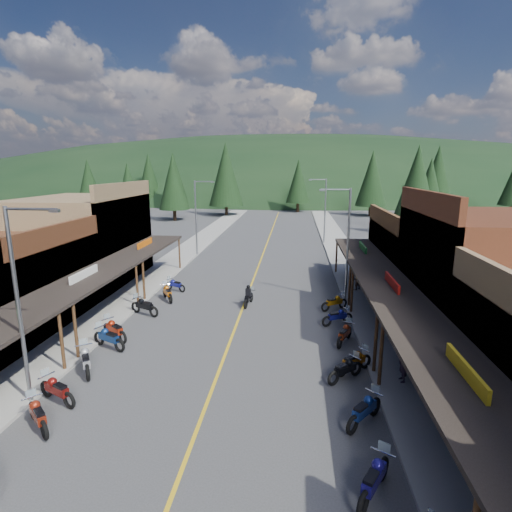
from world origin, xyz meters
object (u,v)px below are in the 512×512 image
(streetlight_2, at_px, (346,240))
(bike_west_7, at_px, (109,337))
(bike_west_10, at_px, (167,292))
(bike_west_11, at_px, (175,284))
(shop_west_2, at_px, (4,285))
(bike_east_5, at_px, (364,409))
(streetlight_1, at_px, (197,214))
(shop_west_3, at_px, (85,240))
(pine_3, at_px, (298,181))
(streetlight_0, at_px, (21,299))
(bike_west_5, at_px, (57,389))
(pine_1, at_px, (174,177))
(pine_11, at_px, (417,183))
(bike_west_4, at_px, (38,414))
(bike_west_8, at_px, (114,329))
(bike_west_9, at_px, (144,305))
(pedestrian_east_a, at_px, (404,363))
(pedestrian_east_b, at_px, (356,279))
(bike_east_8, at_px, (345,333))
(pine_2, at_px, (226,174))
(bike_east_6, at_px, (345,368))
(pine_9, at_px, (430,187))
(streetlight_3, at_px, (324,208))
(shop_east_3, at_px, (430,259))
(pine_5, at_px, (437,174))
(bike_east_4, at_px, (374,478))
(pine_0, at_px, (89,181))
(pine_4, at_px, (372,178))
(pine_10, at_px, (173,182))
(bike_east_9, at_px, (337,316))
(shop_east_2, at_px, (492,281))
(bike_west_6, at_px, (86,359))
(bike_east_10, at_px, (334,302))
(pine_8, at_px, (129,190))

(streetlight_2, height_order, bike_west_7, streetlight_2)
(bike_west_10, height_order, bike_west_11, bike_west_10)
(shop_west_2, bearing_deg, bike_east_5, -21.37)
(streetlight_1, bearing_deg, bike_east_5, -65.04)
(shop_west_3, height_order, pine_3, pine_3)
(streetlight_0, xyz_separation_m, bike_west_5, (0.91, 0.15, -3.83))
(pine_1, distance_m, pine_11, 54.41)
(bike_west_4, relative_size, bike_west_8, 0.95)
(bike_west_5, height_order, bike_west_9, bike_west_9)
(streetlight_1, distance_m, pedestrian_east_a, 29.49)
(pine_11, distance_m, pedestrian_east_b, 30.61)
(bike_east_8, bearing_deg, bike_west_5, -125.72)
(streetlight_2, distance_m, pine_3, 58.11)
(pine_2, height_order, bike_west_10, pine_2)
(streetlight_0, xyz_separation_m, bike_west_9, (0.80, 10.05, -3.81))
(streetlight_2, xyz_separation_m, bike_east_6, (-1.16, -10.95, -3.87))
(pine_9, height_order, bike_west_5, pine_9)
(streetlight_3, xyz_separation_m, pine_3, (-2.95, 36.00, 2.02))
(shop_west_2, bearing_deg, streetlight_1, 71.48)
(bike_west_11, bearing_deg, bike_east_8, -99.07)
(pine_3, height_order, pine_11, pine_11)
(shop_east_3, height_order, pine_5, pine_5)
(pine_9, bearing_deg, pine_2, 159.08)
(pine_2, distance_m, bike_west_4, 66.04)
(streetlight_1, bearing_deg, pedestrian_east_a, -58.67)
(bike_west_7, bearing_deg, streetlight_2, -29.77)
(bike_west_11, relative_size, bike_east_4, 0.83)
(streetlight_3, relative_size, bike_west_11, 4.23)
(streetlight_2, bearing_deg, bike_west_8, -149.80)
(shop_west_2, relative_size, shop_west_3, 1.00)
(pine_0, relative_size, pine_4, 0.88)
(bike_east_5, bearing_deg, pine_10, 152.73)
(bike_west_4, bearing_deg, bike_west_7, 46.31)
(bike_east_9, bearing_deg, shop_east_2, 50.34)
(pine_4, xyz_separation_m, bike_west_4, (-23.76, -67.49, -6.62))
(streetlight_3, bearing_deg, pedestrian_east_a, -87.71)
(pine_10, height_order, bike_west_11, pine_10)
(bike_west_6, distance_m, bike_west_10, 10.42)
(pine_4, bearing_deg, pine_9, -68.20)
(pine_5, distance_m, bike_east_10, 71.84)
(shop_east_3, distance_m, bike_west_4, 27.16)
(streetlight_3, bearing_deg, shop_west_3, -137.96)
(pine_4, distance_m, pine_5, 20.01)
(shop_east_3, height_order, bike_west_10, shop_east_3)
(bike_east_9, bearing_deg, pine_8, -168.52)
(bike_east_5, bearing_deg, bike_west_4, -133.74)
(pine_0, bearing_deg, shop_west_3, -62.66)
(pine_0, xyz_separation_m, bike_west_8, (33.60, -61.77, -5.83))
(shop_east_3, relative_size, bike_east_8, 5.12)
(bike_west_8, height_order, bike_east_5, bike_west_8)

